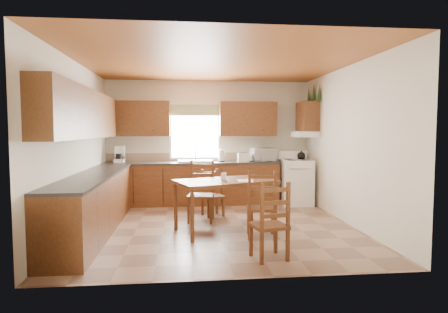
{
  "coord_description": "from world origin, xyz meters",
  "views": [
    {
      "loc": [
        -0.52,
        -6.13,
        1.6
      ],
      "look_at": [
        0.15,
        0.3,
        1.15
      ],
      "focal_mm": 30.0,
      "sensor_mm": 36.0,
      "label": 1
    }
  ],
  "objects": [
    {
      "name": "wall_right",
      "position": [
        2.25,
        0.0,
        1.35
      ],
      "size": [
        4.5,
        4.5,
        0.0
      ],
      "primitive_type": "plane",
      "color": "beige",
      "rests_on": "floor"
    },
    {
      "name": "pine_decal_c",
      "position": [
        2.21,
        1.97,
        2.38
      ],
      "size": [
        0.22,
        0.22,
        0.36
      ],
      "primitive_type": "cone",
      "color": "#1D451D",
      "rests_on": "wall_right"
    },
    {
      "name": "dining_table",
      "position": [
        0.11,
        -0.27,
        0.41
      ],
      "size": [
        1.73,
        1.33,
        0.82
      ],
      "primitive_type": "cube",
      "rotation": [
        0.0,
        0.0,
        0.34
      ],
      "color": "brown",
      "rests_on": "floor"
    },
    {
      "name": "counter_left",
      "position": [
        -1.95,
        -0.15,
        0.9
      ],
      "size": [
        0.63,
        3.6,
        0.04
      ],
      "primitive_type": "cube",
      "color": "#332F2D",
      "rests_on": "lower_cab_left"
    },
    {
      "name": "window_pane",
      "position": [
        -0.3,
        2.21,
        1.55
      ],
      "size": [
        1.05,
        0.01,
        1.1
      ],
      "primitive_type": "cube",
      "color": "white",
      "rests_on": "wall_back"
    },
    {
      "name": "pine_decal_b",
      "position": [
        2.21,
        1.65,
        2.42
      ],
      "size": [
        0.22,
        0.22,
        0.36
      ],
      "primitive_type": "cone",
      "color": "#1D451D",
      "rests_on": "wall_right"
    },
    {
      "name": "toaster",
      "position": [
        0.73,
        1.85,
        1.01
      ],
      "size": [
        0.24,
        0.16,
        0.19
      ],
      "primitive_type": "cube",
      "rotation": [
        0.0,
        0.0,
        0.06
      ],
      "color": "white",
      "rests_on": "counter_back"
    },
    {
      "name": "backsplash",
      "position": [
        -0.38,
        2.24,
        1.01
      ],
      "size": [
        3.75,
        0.01,
        0.18
      ],
      "primitive_type": "cube",
      "color": "#977860",
      "rests_on": "counter_back"
    },
    {
      "name": "pine_decal_a",
      "position": [
        2.21,
        1.33,
        2.38
      ],
      "size": [
        0.22,
        0.22,
        0.36
      ],
      "primitive_type": "cone",
      "color": "#1D451D",
      "rests_on": "wall_right"
    },
    {
      "name": "wall_back",
      "position": [
        0.0,
        2.25,
        1.35
      ],
      "size": [
        4.5,
        4.5,
        0.0
      ],
      "primitive_type": "plane",
      "color": "beige",
      "rests_on": "floor"
    },
    {
      "name": "upper_cab_left",
      "position": [
        -2.08,
        -0.15,
        1.85
      ],
      "size": [
        0.33,
        3.6,
        0.75
      ],
      "primitive_type": "cube",
      "color": "brown",
      "rests_on": "wall_left"
    },
    {
      "name": "window_frame",
      "position": [
        -0.3,
        2.22,
        1.55
      ],
      "size": [
        1.13,
        0.02,
        1.18
      ],
      "primitive_type": "cube",
      "color": "white",
      "rests_on": "wall_back"
    },
    {
      "name": "paper_towel",
      "position": [
        0.26,
        1.98,
        1.05
      ],
      "size": [
        0.13,
        0.13,
        0.26
      ],
      "primitive_type": "cylinder",
      "rotation": [
        0.0,
        0.0,
        0.22
      ],
      "color": "white",
      "rests_on": "counter_back"
    },
    {
      "name": "wall_front",
      "position": [
        0.0,
        -2.25,
        1.35
      ],
      "size": [
        4.5,
        4.5,
        0.0
      ],
      "primitive_type": "plane",
      "color": "beige",
      "rests_on": "floor"
    },
    {
      "name": "coffeemaker",
      "position": [
        -1.91,
        1.96,
        1.09
      ],
      "size": [
        0.22,
        0.25,
        0.34
      ],
      "primitive_type": "cube",
      "rotation": [
        0.0,
        0.0,
        -0.1
      ],
      "color": "white",
      "rests_on": "counter_back"
    },
    {
      "name": "chair_near_right",
      "position": [
        0.61,
        -0.7,
        0.51
      ],
      "size": [
        0.48,
        0.46,
        1.02
      ],
      "primitive_type": "cube",
      "rotation": [
        0.0,
        0.0,
        3.01
      ],
      "color": "brown",
      "rests_on": "floor"
    },
    {
      "name": "wall_left",
      "position": [
        -2.25,
        0.0,
        1.35
      ],
      "size": [
        4.5,
        4.5,
        0.0
      ],
      "primitive_type": "plane",
      "color": "beige",
      "rests_on": "floor"
    },
    {
      "name": "lower_cab_left",
      "position": [
        -1.95,
        -0.15,
        0.44
      ],
      "size": [
        0.6,
        3.6,
        0.88
      ],
      "primitive_type": "cube",
      "color": "brown",
      "rests_on": "floor"
    },
    {
      "name": "chair_far_left",
      "position": [
        -0.01,
        0.79,
        0.43
      ],
      "size": [
        0.46,
        0.45,
        0.86
      ],
      "primitive_type": "cube",
      "rotation": [
        0.0,
        0.0,
        0.34
      ],
      "color": "brown",
      "rests_on": "floor"
    },
    {
      "name": "chair_far_right",
      "position": [
        -0.25,
        0.37,
        0.53
      ],
      "size": [
        0.51,
        0.49,
        1.06
      ],
      "primitive_type": "cube",
      "rotation": [
        0.0,
        0.0,
        -0.17
      ],
      "color": "brown",
      "rests_on": "floor"
    },
    {
      "name": "counter_back",
      "position": [
        -0.38,
        1.95,
        0.9
      ],
      "size": [
        3.75,
        0.63,
        0.04
      ],
      "primitive_type": "cube",
      "color": "#332F2D",
      "rests_on": "lower_cab_back"
    },
    {
      "name": "lower_cab_back",
      "position": [
        -0.38,
        1.95,
        0.44
      ],
      "size": [
        3.75,
        0.6,
        0.88
      ],
      "primitive_type": "cube",
      "color": "brown",
      "rests_on": "floor"
    },
    {
      "name": "upper_cab_back_left",
      "position": [
        -1.55,
        2.08,
        1.85
      ],
      "size": [
        1.41,
        0.33,
        0.75
      ],
      "primitive_type": "cube",
      "color": "brown",
      "rests_on": "wall_back"
    },
    {
      "name": "window_valance",
      "position": [
        -0.3,
        2.19,
        2.05
      ],
      "size": [
        1.19,
        0.01,
        0.24
      ],
      "primitive_type": "cube",
      "color": "#40612F",
      "rests_on": "wall_back"
    },
    {
      "name": "ceiling",
      "position": [
        0.0,
        0.0,
        2.7
      ],
      "size": [
        4.5,
        4.5,
        0.0
      ],
      "primitive_type": "plane",
      "color": "#A05624",
      "rests_on": "floor"
    },
    {
      "name": "microwave",
      "position": [
        1.19,
        1.93,
        1.07
      ],
      "size": [
        0.56,
        0.45,
        0.3
      ],
      "primitive_type": "imported",
      "rotation": [
        0.0,
        0.0,
        0.21
      ],
      "color": "white",
      "rests_on": "counter_back"
    },
    {
      "name": "table_card",
      "position": [
        0.08,
        -0.26,
        0.87
      ],
      "size": [
        0.09,
        0.05,
        0.12
      ],
      "primitive_type": "cube",
      "rotation": [
        0.0,
        0.0,
        0.39
      ],
      "color": "white",
      "rests_on": "dining_table"
    },
    {
      "name": "upper_cab_back_right",
      "position": [
        0.86,
        2.08,
        1.85
      ],
      "size": [
        1.25,
        0.33,
        0.75
      ],
      "primitive_type": "cube",
      "color": "brown",
      "rests_on": "wall_back"
    },
    {
      "name": "range_hood",
      "position": [
        2.03,
        1.65,
        1.52
      ],
      "size": [
        0.44,
        0.62,
        0.12
      ],
      "primitive_type": "cube",
      "color": "white",
      "rests_on": "wall_right"
    },
    {
      "name": "table_paper",
      "position": [
        0.41,
        -0.38,
        0.82
      ],
      "size": [
        0.25,
        0.33,
        0.0
      ],
      "primitive_type": "cube",
      "rotation": [
        0.0,
        0.0,
        -0.07
      ],
      "color": "white",
      "rests_on": "dining_table"
    },
    {
      "name": "sink_basin",
      "position": [
        -0.3,
        1.95,
        0.94
      ],
      "size": [
        0.75,
        0.45,
        0.04
      ],
      "primitive_type": "cube",
      "color": "silver",
      "rests_on": "counter_back"
    },
    {
      "name": "upper_cab_stove",
      "position": [
        2.08,
        1.65,
        1.9
      ],
      "size": [
        0.33,
        0.62,
        0.62
      ],
      "primitive_type": "cube",
      "color": "brown",
      "rests_on": "wall_right"
    },
    {
      "name": "floor",
      "position": [
        0.0,
        0.0,
        0.0
      ],
      "size": [
        4.5,
        4.5,
        0.0
      ],
      "primitive_type": "plane",
      "color": "#8B6A53",
      "rests_on": "ground"
    },
    {
      "name": "chair_near_left",
      "position": [
        0.51,
        -1.64,
        0.48
      ],
      "size": [
        0.48,
        0.47,
        0.97
      ],
      "primitive_type": "cube",
      "rotation": [
        0.0,
        0.0,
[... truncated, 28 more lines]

